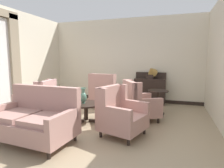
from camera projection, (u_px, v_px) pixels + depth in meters
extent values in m
plane|color=#9E896B|center=(90.00, 126.00, 4.42)|extent=(8.58, 8.58, 0.00)
cube|color=beige|center=(124.00, 60.00, 7.11)|extent=(5.86, 0.08, 3.06)
cube|color=beige|center=(20.00, 60.00, 5.98)|extent=(0.08, 4.29, 3.06)
cube|color=beige|center=(224.00, 61.00, 4.20)|extent=(0.08, 4.29, 3.06)
cube|color=black|center=(123.00, 99.00, 7.24)|extent=(5.70, 0.03, 0.12)
cube|color=gray|center=(15.00, 62.00, 5.67)|extent=(0.10, 0.32, 2.74)
cylinder|color=black|center=(86.00, 104.00, 4.72)|extent=(0.80, 0.80, 0.04)
cylinder|color=black|center=(86.00, 112.00, 4.75)|extent=(0.10, 0.10, 0.39)
cube|color=black|center=(94.00, 121.00, 4.71)|extent=(0.28, 0.06, 0.07)
cube|color=black|center=(87.00, 117.00, 4.99)|extent=(0.16, 0.28, 0.07)
cube|color=black|center=(79.00, 122.00, 4.62)|extent=(0.19, 0.27, 0.07)
cylinder|color=#4C7A66|center=(83.00, 103.00, 4.70)|extent=(0.09, 0.09, 0.02)
ellipsoid|color=#4C7A66|center=(83.00, 97.00, 4.68)|extent=(0.16, 0.16, 0.26)
cylinder|color=#4C7A66|center=(83.00, 90.00, 4.66)|extent=(0.07, 0.07, 0.10)
torus|color=#4C7A66|center=(83.00, 88.00, 4.65)|extent=(0.14, 0.14, 0.02)
cube|color=tan|center=(32.00, 127.00, 3.54)|extent=(1.66, 1.00, 0.31)
cube|color=tan|center=(45.00, 100.00, 3.82)|extent=(1.61, 0.25, 0.58)
cube|color=tan|center=(16.00, 115.00, 3.61)|extent=(0.69, 0.73, 0.10)
cube|color=tan|center=(45.00, 120.00, 3.34)|extent=(0.69, 0.73, 0.10)
cube|color=tan|center=(0.00, 110.00, 3.74)|extent=(0.16, 0.80, 0.21)
cube|color=tan|center=(63.00, 119.00, 3.18)|extent=(0.16, 0.80, 0.21)
cylinder|color=black|center=(49.00, 155.00, 2.96)|extent=(0.06, 0.06, 0.14)
cylinder|color=black|center=(21.00, 127.00, 4.16)|extent=(0.06, 0.06, 0.14)
cylinder|color=black|center=(75.00, 137.00, 3.64)|extent=(0.06, 0.06, 0.14)
cube|color=tan|center=(123.00, 122.00, 3.86)|extent=(1.01, 1.02, 0.30)
cube|color=tan|center=(110.00, 99.00, 3.99)|extent=(0.37, 0.83, 0.56)
cube|color=tan|center=(103.00, 99.00, 3.64)|extent=(0.22, 0.15, 0.43)
cube|color=tan|center=(122.00, 94.00, 4.23)|extent=(0.22, 0.15, 0.43)
cube|color=tan|center=(115.00, 114.00, 3.50)|extent=(0.70, 0.30, 0.23)
cube|color=tan|center=(134.00, 106.00, 4.09)|extent=(0.70, 0.30, 0.23)
cylinder|color=black|center=(128.00, 142.00, 3.44)|extent=(0.06, 0.06, 0.14)
cylinder|color=black|center=(144.00, 130.00, 3.97)|extent=(0.06, 0.06, 0.14)
cylinder|color=black|center=(101.00, 134.00, 3.80)|extent=(0.06, 0.06, 0.14)
cylinder|color=black|center=(119.00, 125.00, 4.34)|extent=(0.06, 0.06, 0.14)
cube|color=tan|center=(106.00, 98.00, 6.22)|extent=(0.89, 0.85, 0.32)
cube|color=tan|center=(101.00, 85.00, 5.86)|extent=(0.86, 0.19, 0.66)
cube|color=tan|center=(114.00, 82.00, 5.80)|extent=(0.11, 0.21, 0.50)
cube|color=tan|center=(92.00, 81.00, 6.07)|extent=(0.11, 0.21, 0.50)
cube|color=tan|center=(117.00, 91.00, 6.10)|extent=(0.14, 0.70, 0.19)
cube|color=tan|center=(96.00, 90.00, 6.38)|extent=(0.14, 0.70, 0.19)
cylinder|color=black|center=(119.00, 104.00, 6.42)|extent=(0.06, 0.06, 0.14)
cylinder|color=black|center=(100.00, 102.00, 6.67)|extent=(0.06, 0.06, 0.14)
cylinder|color=black|center=(112.00, 108.00, 5.83)|extent=(0.06, 0.06, 0.14)
cylinder|color=black|center=(92.00, 106.00, 6.09)|extent=(0.06, 0.06, 0.14)
cube|color=tan|center=(141.00, 109.00, 4.88)|extent=(1.10, 1.11, 0.28)
cube|color=tan|center=(129.00, 93.00, 4.75)|extent=(0.53, 0.78, 0.61)
cube|color=tan|center=(138.00, 92.00, 4.41)|extent=(0.22, 0.19, 0.46)
cube|color=tan|center=(129.00, 88.00, 5.11)|extent=(0.22, 0.19, 0.46)
cube|color=tan|center=(149.00, 103.00, 4.50)|extent=(0.66, 0.44, 0.21)
cube|color=tan|center=(139.00, 97.00, 5.20)|extent=(0.66, 0.44, 0.21)
cylinder|color=black|center=(158.00, 120.00, 4.65)|extent=(0.06, 0.06, 0.14)
cylinder|color=black|center=(148.00, 113.00, 5.29)|extent=(0.06, 0.06, 0.14)
cylinder|color=black|center=(133.00, 122.00, 4.52)|extent=(0.06, 0.06, 0.14)
cylinder|color=black|center=(126.00, 114.00, 5.16)|extent=(0.06, 0.06, 0.14)
cube|color=tan|center=(36.00, 105.00, 5.23)|extent=(1.01, 0.97, 0.30)
cube|color=tan|center=(48.00, 90.00, 5.13)|extent=(0.30, 0.83, 0.56)
cube|color=tan|center=(51.00, 86.00, 5.48)|extent=(0.22, 0.14, 0.42)
cube|color=tan|center=(38.00, 90.00, 4.78)|extent=(0.22, 0.14, 0.42)
cube|color=tan|center=(41.00, 94.00, 5.55)|extent=(0.77, 0.25, 0.22)
cube|color=tan|center=(27.00, 99.00, 4.85)|extent=(0.77, 0.25, 0.22)
cylinder|color=black|center=(31.00, 110.00, 5.62)|extent=(0.06, 0.06, 0.14)
cylinder|color=black|center=(18.00, 116.00, 4.98)|extent=(0.06, 0.06, 0.14)
cylinder|color=black|center=(54.00, 111.00, 5.53)|extent=(0.06, 0.06, 0.14)
cylinder|color=black|center=(43.00, 117.00, 4.89)|extent=(0.06, 0.06, 0.14)
cylinder|color=black|center=(158.00, 91.00, 5.37)|extent=(0.58, 0.58, 0.03)
cylinder|color=black|center=(158.00, 103.00, 5.42)|extent=(0.07, 0.07, 0.66)
cylinder|color=black|center=(158.00, 113.00, 5.46)|extent=(0.37, 0.37, 0.04)
cube|color=black|center=(150.00, 90.00, 6.64)|extent=(1.06, 0.40, 0.80)
cube|color=black|center=(151.00, 75.00, 6.74)|extent=(1.06, 0.04, 0.21)
cube|color=black|center=(135.00, 102.00, 6.70)|extent=(0.06, 0.06, 0.10)
cube|color=black|center=(163.00, 104.00, 6.40)|extent=(0.06, 0.06, 0.10)
cube|color=black|center=(137.00, 101.00, 6.99)|extent=(0.06, 0.06, 0.10)
cube|color=black|center=(164.00, 102.00, 6.68)|extent=(0.06, 0.06, 0.10)
cube|color=black|center=(150.00, 77.00, 6.56)|extent=(0.24, 0.24, 0.14)
cone|color=#B28942|center=(152.00, 70.00, 6.44)|extent=(0.42, 0.50, 0.44)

